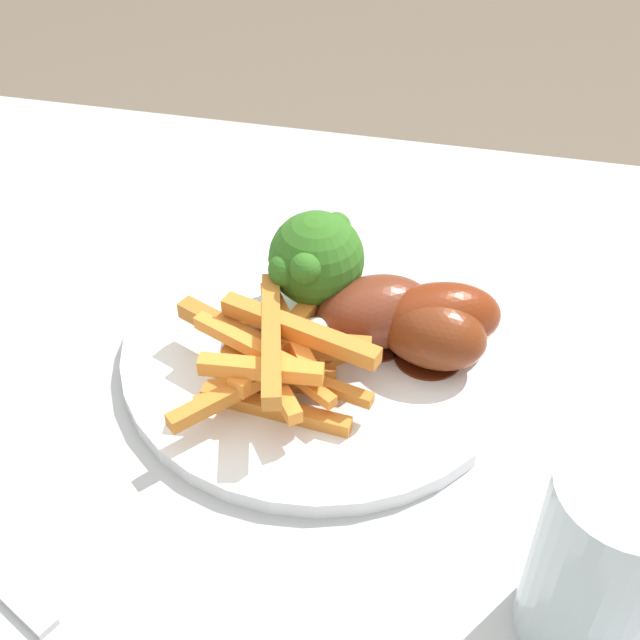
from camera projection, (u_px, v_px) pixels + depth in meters
The scene contains 9 objects.
dining_table at pixel (353, 534), 0.62m from camera, with size 0.95×0.68×0.75m.
dinner_plate at pixel (320, 349), 0.57m from camera, with size 0.26×0.26×0.01m, color white.
broccoli_floret_front at pixel (311, 246), 0.58m from camera, with size 0.05×0.05×0.06m.
broccoli_floret_middle at pixel (317, 258), 0.55m from camera, with size 0.06×0.07×0.08m.
carrot_fries_pile at pixel (274, 357), 0.52m from camera, with size 0.14×0.13×0.05m.
chicken_drumstick_near at pixel (376, 315), 0.55m from camera, with size 0.13×0.08×0.05m.
chicken_drumstick_far at pixel (424, 329), 0.54m from camera, with size 0.13×0.07×0.05m.
chicken_drumstick_extra at pixel (432, 320), 0.54m from camera, with size 0.13×0.07×0.05m.
water_glass at pixel (605, 561), 0.39m from camera, with size 0.07×0.07×0.11m, color silver.
Camera 1 is at (-0.05, 0.36, 1.15)m, focal length 47.48 mm.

